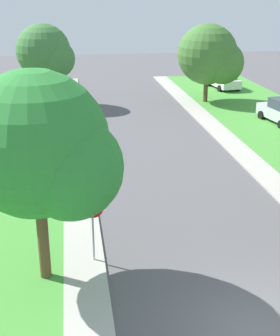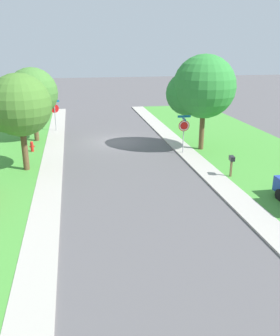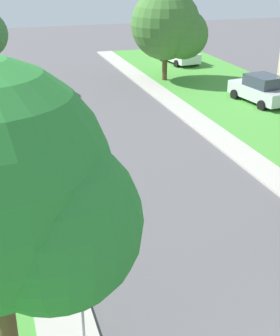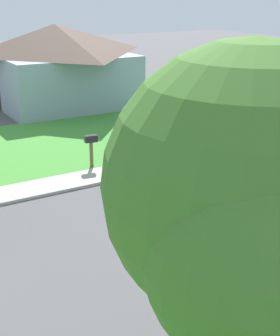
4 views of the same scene
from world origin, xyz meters
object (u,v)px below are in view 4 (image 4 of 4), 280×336
object	(u,v)px
tree_across_left	(249,204)
mailbox	(91,143)
car_blue_far_down_street	(172,119)
house_left_setback	(56,63)

from	to	relation	value
tree_across_left	mailbox	distance (m)	12.91
car_blue_far_down_street	tree_across_left	size ratio (longest dim) A/B	0.73
tree_across_left	house_left_setback	bearing A→B (deg)	163.41
tree_across_left	house_left_setback	distance (m)	24.78
car_blue_far_down_street	house_left_setback	world-z (taller)	house_left_setback
tree_across_left	house_left_setback	xyz separation A→B (m)	(-23.71, 7.06, -1.54)
house_left_setback	mailbox	bearing A→B (deg)	-16.49
tree_across_left	mailbox	world-z (taller)	tree_across_left
car_blue_far_down_street	house_left_setback	xyz separation A→B (m)	(-9.77, -1.57, 1.50)
mailbox	tree_across_left	bearing A→B (deg)	-16.67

